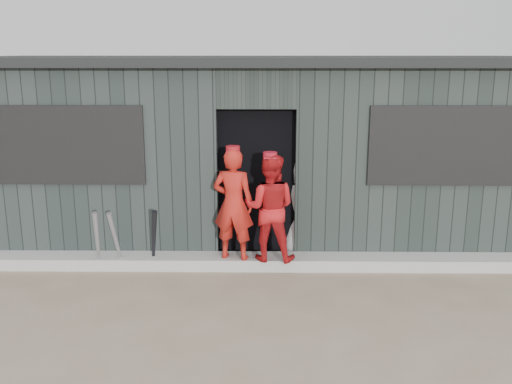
{
  "coord_description": "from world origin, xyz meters",
  "views": [
    {
      "loc": [
        0.08,
        -5.05,
        2.7
      ],
      "look_at": [
        0.0,
        1.8,
        1.0
      ],
      "focal_mm": 40.0,
      "sensor_mm": 36.0,
      "label": 1
    }
  ],
  "objects_px": {
    "bat_left": "(97,241)",
    "bat_right": "(154,239)",
    "player_red_left": "(233,204)",
    "player_grey_back": "(302,207)",
    "bat_mid": "(116,241)",
    "dugout": "(257,147)",
    "player_red_right": "(270,208)"
  },
  "relations": [
    {
      "from": "bat_mid",
      "to": "dugout",
      "type": "height_order",
      "value": "dugout"
    },
    {
      "from": "bat_right",
      "to": "player_red_left",
      "type": "bearing_deg",
      "value": 0.98
    },
    {
      "from": "bat_left",
      "to": "player_red_left",
      "type": "relative_size",
      "value": 0.57
    },
    {
      "from": "bat_mid",
      "to": "player_grey_back",
      "type": "distance_m",
      "value": 2.44
    },
    {
      "from": "bat_mid",
      "to": "bat_right",
      "type": "xyz_separation_m",
      "value": [
        0.47,
        0.05,
        0.01
      ]
    },
    {
      "from": "player_red_right",
      "to": "player_grey_back",
      "type": "height_order",
      "value": "player_red_right"
    },
    {
      "from": "bat_right",
      "to": "player_grey_back",
      "type": "height_order",
      "value": "player_grey_back"
    },
    {
      "from": "bat_left",
      "to": "bat_mid",
      "type": "height_order",
      "value": "bat_left"
    },
    {
      "from": "bat_right",
      "to": "player_grey_back",
      "type": "relative_size",
      "value": 0.6
    },
    {
      "from": "player_grey_back",
      "to": "player_red_left",
      "type": "bearing_deg",
      "value": 15.54
    },
    {
      "from": "player_red_left",
      "to": "dugout",
      "type": "relative_size",
      "value": 0.17
    },
    {
      "from": "player_red_left",
      "to": "dugout",
      "type": "bearing_deg",
      "value": -86.03
    },
    {
      "from": "bat_left",
      "to": "player_red_right",
      "type": "bearing_deg",
      "value": 1.99
    },
    {
      "from": "player_red_right",
      "to": "player_grey_back",
      "type": "xyz_separation_m",
      "value": [
        0.44,
        0.53,
        -0.13
      ]
    },
    {
      "from": "player_grey_back",
      "to": "bat_left",
      "type": "bearing_deg",
      "value": -0.39
    },
    {
      "from": "bat_mid",
      "to": "player_red_left",
      "type": "xyz_separation_m",
      "value": [
        1.47,
        0.07,
        0.46
      ]
    },
    {
      "from": "dugout",
      "to": "player_red_right",
      "type": "bearing_deg",
      "value": -84.53
    },
    {
      "from": "bat_mid",
      "to": "player_grey_back",
      "type": "relative_size",
      "value": 0.58
    },
    {
      "from": "bat_right",
      "to": "bat_mid",
      "type": "bearing_deg",
      "value": -173.63
    },
    {
      "from": "bat_right",
      "to": "dugout",
      "type": "bearing_deg",
      "value": 53.95
    },
    {
      "from": "bat_right",
      "to": "player_red_left",
      "type": "distance_m",
      "value": 1.1
    },
    {
      "from": "player_red_left",
      "to": "bat_mid",
      "type": "bearing_deg",
      "value": 15.75
    },
    {
      "from": "player_red_left",
      "to": "player_grey_back",
      "type": "height_order",
      "value": "player_red_left"
    },
    {
      "from": "player_red_left",
      "to": "dugout",
      "type": "distance_m",
      "value": 1.82
    },
    {
      "from": "bat_right",
      "to": "player_grey_back",
      "type": "xyz_separation_m",
      "value": [
        1.89,
        0.51,
        0.28
      ]
    },
    {
      "from": "bat_left",
      "to": "player_red_right",
      "type": "xyz_separation_m",
      "value": [
        2.14,
        0.07,
        0.42
      ]
    },
    {
      "from": "bat_left",
      "to": "bat_right",
      "type": "distance_m",
      "value": 0.69
    },
    {
      "from": "player_red_left",
      "to": "player_grey_back",
      "type": "relative_size",
      "value": 1.02
    },
    {
      "from": "bat_left",
      "to": "player_grey_back",
      "type": "bearing_deg",
      "value": 13.19
    },
    {
      "from": "bat_right",
      "to": "bat_left",
      "type": "bearing_deg",
      "value": -172.23
    },
    {
      "from": "bat_left",
      "to": "player_red_right",
      "type": "height_order",
      "value": "player_red_right"
    },
    {
      "from": "dugout",
      "to": "player_red_left",
      "type": "bearing_deg",
      "value": -99.09
    }
  ]
}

